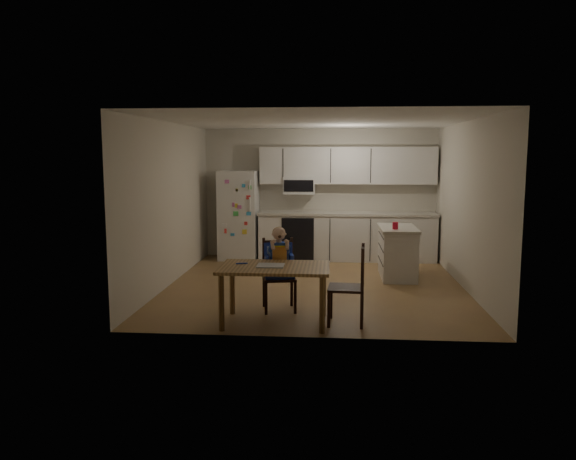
{
  "coord_description": "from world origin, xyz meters",
  "views": [
    {
      "loc": [
        0.27,
        -8.49,
        2.01
      ],
      "look_at": [
        -0.31,
        -1.4,
        1.05
      ],
      "focal_mm": 35.0,
      "sensor_mm": 36.0,
      "label": 1
    }
  ],
  "objects_px": {
    "refrigerator": "(239,215)",
    "red_cup": "(395,226)",
    "kitchen_island": "(398,252)",
    "chair_booster": "(279,260)",
    "chair_side": "(354,280)",
    "dining_table": "(275,274)"
  },
  "relations": [
    {
      "from": "refrigerator",
      "to": "red_cup",
      "type": "relative_size",
      "value": 15.13
    },
    {
      "from": "kitchen_island",
      "to": "chair_booster",
      "type": "height_order",
      "value": "chair_booster"
    },
    {
      "from": "chair_booster",
      "to": "chair_side",
      "type": "height_order",
      "value": "chair_booster"
    },
    {
      "from": "refrigerator",
      "to": "dining_table",
      "type": "distance_m",
      "value": 4.31
    },
    {
      "from": "chair_side",
      "to": "chair_booster",
      "type": "bearing_deg",
      "value": -117.23
    },
    {
      "from": "kitchen_island",
      "to": "chair_side",
      "type": "height_order",
      "value": "chair_side"
    },
    {
      "from": "dining_table",
      "to": "chair_side",
      "type": "xyz_separation_m",
      "value": [
        0.94,
        0.04,
        -0.07
      ]
    },
    {
      "from": "kitchen_island",
      "to": "red_cup",
      "type": "distance_m",
      "value": 0.54
    },
    {
      "from": "dining_table",
      "to": "kitchen_island",
      "type": "bearing_deg",
      "value": 57.02
    },
    {
      "from": "red_cup",
      "to": "chair_side",
      "type": "height_order",
      "value": "chair_side"
    },
    {
      "from": "dining_table",
      "to": "chair_booster",
      "type": "height_order",
      "value": "chair_booster"
    },
    {
      "from": "refrigerator",
      "to": "chair_booster",
      "type": "xyz_separation_m",
      "value": [
        1.12,
        -3.54,
        -0.19
      ]
    },
    {
      "from": "dining_table",
      "to": "chair_booster",
      "type": "distance_m",
      "value": 0.61
    },
    {
      "from": "refrigerator",
      "to": "chair_side",
      "type": "relative_size",
      "value": 1.79
    },
    {
      "from": "chair_side",
      "to": "kitchen_island",
      "type": "bearing_deg",
      "value": 166.84
    },
    {
      "from": "kitchen_island",
      "to": "chair_booster",
      "type": "relative_size",
      "value": 1.03
    },
    {
      "from": "refrigerator",
      "to": "chair_side",
      "type": "bearing_deg",
      "value": -63.19
    },
    {
      "from": "dining_table",
      "to": "chair_booster",
      "type": "relative_size",
      "value": 1.19
    },
    {
      "from": "kitchen_island",
      "to": "red_cup",
      "type": "xyz_separation_m",
      "value": [
        -0.07,
        -0.25,
        0.47
      ]
    },
    {
      "from": "kitchen_island",
      "to": "chair_booster",
      "type": "distance_m",
      "value": 2.73
    },
    {
      "from": "kitchen_island",
      "to": "dining_table",
      "type": "xyz_separation_m",
      "value": [
        -1.75,
        -2.69,
        0.18
      ]
    },
    {
      "from": "dining_table",
      "to": "chair_side",
      "type": "bearing_deg",
      "value": 2.43
    }
  ]
}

